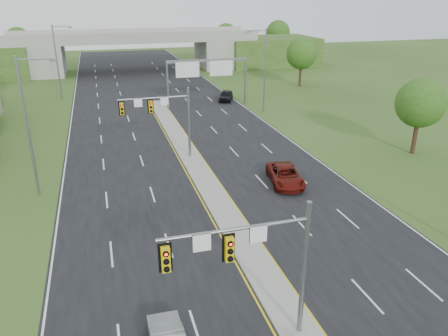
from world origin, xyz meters
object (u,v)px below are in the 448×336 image
signal_mast_far (165,113)px  overpass (135,53)px  car_far_a (285,175)px  car_far_c (226,96)px  signal_mast_near (258,257)px  sign_gantry (206,70)px

signal_mast_far → overpass: size_ratio=0.09×
signal_mast_far → car_far_a: (8.72, -8.39, -3.95)m
car_far_a → car_far_c: size_ratio=1.20×
car_far_a → signal_mast_near: bearing=-107.2°
sign_gantry → overpass: size_ratio=0.14×
signal_mast_far → car_far_a: signal_mast_far is taller
sign_gantry → car_far_c: sign_gantry is taller
overpass → signal_mast_far: bearing=-92.4°
signal_mast_near → overpass: bearing=88.4°
overpass → car_far_c: overpass is taller
sign_gantry → car_far_a: sign_gantry is taller
sign_gantry → overpass: bearing=100.8°
car_far_c → car_far_a: bearing=-73.9°
overpass → car_far_c: 33.95m
signal_mast_near → signal_mast_far: same height
sign_gantry → car_far_c: bearing=37.8°
signal_mast_near → car_far_c: bearing=75.2°
signal_mast_far → car_far_c: signal_mast_far is taller
signal_mast_near → overpass: overpass is taller
signal_mast_near → overpass: size_ratio=0.09×
sign_gantry → car_far_a: size_ratio=2.14×
overpass → car_far_a: size_ratio=14.76×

